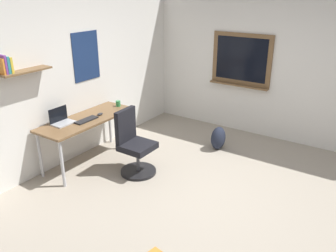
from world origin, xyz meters
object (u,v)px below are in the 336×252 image
desk (87,123)px  office_chair (134,146)px  laptop (61,120)px  coffee_mug (118,104)px  keyboard (86,120)px  backpack (218,138)px  computer_mouse (100,114)px

desk → office_chair: (0.14, -0.77, -0.24)m
laptop → coffee_mug: laptop is taller
keyboard → backpack: (1.60, -1.37, -0.54)m
desk → office_chair: size_ratio=1.63×
office_chair → laptop: bearing=118.0°
office_chair → coffee_mug: size_ratio=10.33×
desk → laptop: (-0.35, 0.14, 0.13)m
laptop → computer_mouse: size_ratio=2.98×
backpack → keyboard: bearing=139.3°
desk → laptop: laptop is taller
keyboard → coffee_mug: 0.76m
computer_mouse → backpack: bearing=-46.2°
backpack → coffee_mug: bearing=120.7°
laptop → office_chair: bearing=-62.0°
office_chair → keyboard: (-0.22, 0.70, 0.33)m
coffee_mug → desk: bearing=178.1°
desk → laptop: 0.40m
computer_mouse → coffee_mug: 0.48m
desk → coffee_mug: 0.69m
laptop → keyboard: bearing=-38.3°
desk → computer_mouse: bearing=-19.8°
keyboard → backpack: bearing=-40.7°
laptop → coffee_mug: 1.04m
office_chair → backpack: (1.38, -0.67, -0.21)m
laptop → computer_mouse: laptop is taller
coffee_mug → backpack: (0.85, -1.42, -0.58)m
office_chair → coffee_mug: 0.99m
desk → computer_mouse: 0.23m
coffee_mug → backpack: coffee_mug is taller
computer_mouse → coffee_mug: (0.47, 0.05, 0.03)m
office_chair → keyboard: office_chair is taller
keyboard → desk: bearing=43.2°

